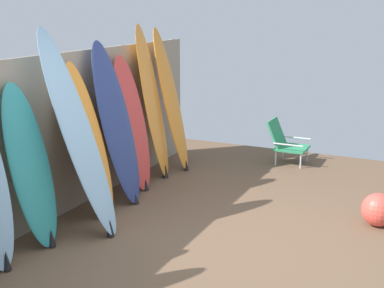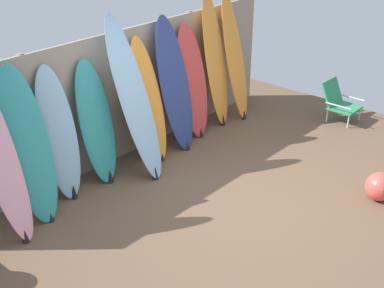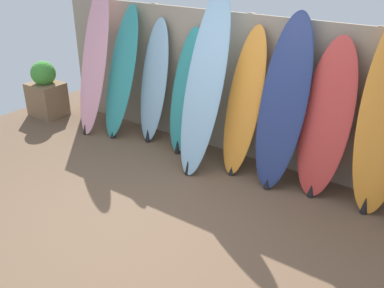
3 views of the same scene
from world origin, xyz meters
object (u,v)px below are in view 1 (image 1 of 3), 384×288
surfboard_navy_6 (117,124)px  surfboard_red_7 (133,125)px  beach_chair (285,141)px  beach_ball (378,210)px  surfboard_orange_9 (171,101)px  surfboard_skyblue_4 (78,135)px  surfboard_orange_8 (153,104)px  surfboard_orange_5 (90,142)px  surfboard_teal_3 (30,167)px

surfboard_navy_6 → surfboard_red_7: surfboard_navy_6 is taller
beach_chair → beach_ball: size_ratio=1.80×
surfboard_red_7 → surfboard_orange_9: bearing=-1.7°
surfboard_skyblue_4 → surfboard_orange_8: (1.96, 0.25, -0.02)m
surfboard_orange_8 → beach_ball: size_ratio=5.79×
surfboard_skyblue_4 → beach_chair: bearing=-19.6°
beach_ball → surfboard_orange_9: bearing=72.7°
surfboard_orange_9 → beach_chair: 1.85m
surfboard_skyblue_4 → beach_ball: bearing=-62.1°
surfboard_navy_6 → surfboard_orange_9: (1.46, 0.04, 0.05)m
surfboard_orange_5 → beach_chair: (2.96, -1.39, -0.52)m
surfboard_red_7 → beach_chair: surfboard_red_7 is taller
surfboard_skyblue_4 → surfboard_orange_5: size_ratio=1.23×
surfboard_orange_8 → beach_chair: size_ratio=3.22×
surfboard_teal_3 → beach_chair: size_ratio=2.49×
surfboard_red_7 → beach_ball: bearing=-88.5°
surfboard_teal_3 → beach_chair: bearing=-20.7°
surfboard_teal_3 → surfboard_navy_6: (1.37, -0.09, 0.16)m
surfboard_orange_5 → surfboard_teal_3: bearing=176.0°
beach_chair → beach_ball: (-1.92, -1.56, -0.14)m
surfboard_orange_5 → surfboard_red_7: size_ratio=1.00×
beach_chair → surfboard_orange_9: bearing=148.0°
surfboard_teal_3 → surfboard_red_7: bearing=-0.7°
surfboard_skyblue_4 → surfboard_orange_9: surfboard_skyblue_4 is taller
surfboard_navy_6 → surfboard_orange_9: 1.46m
surfboard_teal_3 → surfboard_orange_9: size_ratio=0.79×
surfboard_red_7 → surfboard_orange_5: bearing=-177.7°
surfboard_navy_6 → beach_chair: 2.88m
surfboard_teal_3 → surfboard_skyblue_4: surfboard_skyblue_4 is taller
surfboard_teal_3 → surfboard_red_7: size_ratio=0.94×
surfboard_skyblue_4 → surfboard_orange_9: 2.39m
surfboard_skyblue_4 → surfboard_navy_6: size_ratio=1.10×
surfboard_navy_6 → surfboard_red_7: size_ratio=1.12×
beach_chair → surfboard_orange_5: bearing=177.1°
surfboard_teal_3 → surfboard_orange_8: size_ratio=0.77×
surfboard_red_7 → beach_ball: surfboard_red_7 is taller
beach_chair → surfboard_orange_8: bearing=156.8°
surfboard_navy_6 → beach_chair: bearing=-28.8°
surfboard_orange_8 → surfboard_orange_9: 0.43m
surfboard_teal_3 → surfboard_navy_6: 1.39m
surfboard_orange_5 → beach_chair: bearing=-25.1°
surfboard_navy_6 → surfboard_orange_8: surfboard_orange_8 is taller
surfboard_red_7 → beach_chair: bearing=-35.5°
surfboard_orange_8 → surfboard_orange_9: size_ratio=1.03×
surfboard_orange_8 → surfboard_orange_9: (0.43, -0.06, -0.02)m
surfboard_orange_8 → surfboard_red_7: bearing=-177.5°
surfboard_skyblue_4 → surfboard_orange_8: bearing=7.1°
surfboard_skyblue_4 → surfboard_red_7: (1.39, 0.22, -0.19)m
surfboard_orange_9 → beach_chair: (1.00, -1.40, -0.67)m
surfboard_orange_5 → beach_ball: surfboard_orange_5 is taller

